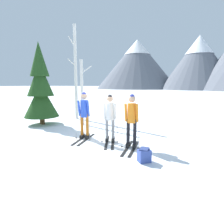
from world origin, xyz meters
name	(u,v)px	position (x,y,z in m)	size (l,w,h in m)	color
ground_plane	(107,140)	(0.00, 0.00, 0.00)	(400.00, 400.00, 0.00)	white
skier_in_blue	(84,113)	(-0.85, -0.17, 0.99)	(0.60, 1.64, 1.78)	black
skier_in_white	(110,116)	(0.19, -0.13, 0.97)	(0.86, 1.58, 1.71)	black
skier_in_orange	(132,118)	(1.09, -0.41, 1.00)	(0.61, 1.61, 1.76)	black
pine_tree_near	(40,87)	(-4.30, 1.22, 1.91)	(1.73, 1.73, 4.17)	#51381E
birch_tree_tall	(76,72)	(-3.55, 3.28, 2.77)	(0.73, 0.39, 5.45)	silver
birch_tree_slender	(82,92)	(-2.33, 2.03, 1.69)	(0.47, 0.60, 3.28)	silver
backpack_on_snow_front	(144,155)	(1.77, -1.40, 0.19)	(0.40, 0.39, 0.38)	#384C99
mountain_ridge_distant	(197,58)	(3.06, 77.51, 12.52)	(84.76, 48.15, 27.19)	slate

